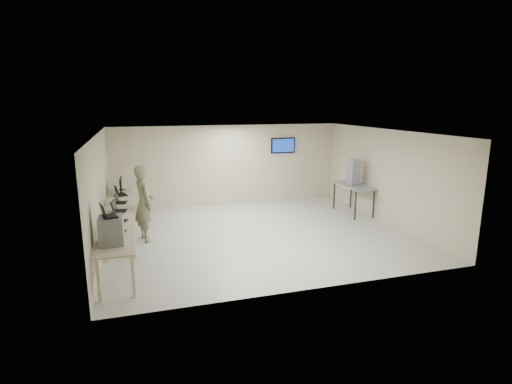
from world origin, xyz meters
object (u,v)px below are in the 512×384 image
object	(u,v)px
workbench	(120,216)
equipment_box	(111,230)
soldier	(144,203)
side_table	(354,187)

from	to	relation	value
workbench	equipment_box	bearing A→B (deg)	-91.58
workbench	soldier	xyz separation A→B (m)	(0.61, 0.40, 0.18)
soldier	side_table	size ratio (longest dim) A/B	1.27
workbench	side_table	xyz separation A→B (m)	(7.19, 1.14, 0.05)
workbench	side_table	world-z (taller)	side_table
workbench	soldier	size ratio (longest dim) A/B	2.99
equipment_box	side_table	bearing A→B (deg)	25.58
equipment_box	soldier	size ratio (longest dim) A/B	0.27
workbench	soldier	distance (m)	0.75
workbench	equipment_box	distance (m)	2.29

